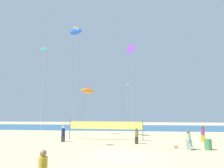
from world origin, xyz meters
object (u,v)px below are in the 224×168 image
at_px(kite_blue_inflatable, 76,32).
at_px(trash_barrel, 208,144).
at_px(kite_orange_inflatable, 88,91).
at_px(kite_cyan_diamond, 43,49).
at_px(beachgoer_olive_shirt, 137,135).
at_px(beach_handbag, 176,147).
at_px(volleyball_net, 105,126).
at_px(kite_white_diamond, 128,86).
at_px(folding_beach_chair, 189,144).
at_px(beachgoer_sage_shirt, 188,139).
at_px(beachgoer_navy_shirt, 63,133).
at_px(beachgoer_plum_shirt, 203,133).
at_px(kite_violet_delta, 131,49).

bearing_deg(kite_blue_inflatable, trash_barrel, -26.48).
height_order(kite_orange_inflatable, kite_cyan_diamond, kite_cyan_diamond).
distance_m(beachgoer_olive_shirt, beach_handbag, 4.43).
height_order(volleyball_net, kite_white_diamond, kite_white_diamond).
bearing_deg(folding_beach_chair, beach_handbag, -156.64).
relative_size(folding_beach_chair, kite_cyan_diamond, 0.09).
bearing_deg(volleyball_net, kite_cyan_diamond, -124.33).
xyz_separation_m(beachgoer_sage_shirt, kite_orange_inflatable, (-11.96, 12.40, 5.64)).
relative_size(beachgoer_olive_shirt, kite_white_diamond, 0.21).
relative_size(beachgoer_navy_shirt, kite_blue_inflatable, 0.12).
bearing_deg(beachgoer_olive_shirt, beachgoer_sage_shirt, 86.33).
xyz_separation_m(beachgoer_plum_shirt, beachgoer_olive_shirt, (-7.30, -2.37, -0.11)).
height_order(beach_handbag, kite_blue_inflatable, kite_blue_inflatable).
bearing_deg(trash_barrel, kite_orange_inflatable, 138.72).
xyz_separation_m(beach_handbag, kite_orange_inflatable, (-11.03, 11.58, 6.44)).
bearing_deg(kite_white_diamond, folding_beach_chair, -64.38).
height_order(beachgoer_plum_shirt, beachgoer_navy_shirt, beachgoer_plum_shirt).
distance_m(beachgoer_sage_shirt, kite_violet_delta, 20.93).
bearing_deg(beachgoer_plum_shirt, beachgoer_olive_shirt, -145.33).
height_order(beachgoer_sage_shirt, beach_handbag, beachgoer_sage_shirt).
relative_size(beachgoer_navy_shirt, folding_beach_chair, 1.96).
height_order(beachgoer_olive_shirt, beachgoer_navy_shirt, beachgoer_navy_shirt).
height_order(volleyball_net, kite_blue_inflatable, kite_blue_inflatable).
height_order(folding_beach_chair, kite_violet_delta, kite_violet_delta).
relative_size(trash_barrel, kite_blue_inflatable, 0.06).
bearing_deg(beachgoer_plum_shirt, beach_handbag, -110.70).
bearing_deg(kite_orange_inflatable, kite_violet_delta, 25.30).
relative_size(beachgoer_sage_shirt, kite_blue_inflatable, 0.12).
bearing_deg(trash_barrel, kite_violet_delta, 114.90).
distance_m(folding_beach_chair, kite_blue_inflatable, 20.02).
xyz_separation_m(beachgoer_navy_shirt, kite_blue_inflatable, (0.11, 3.45, 13.27)).
height_order(folding_beach_chair, kite_orange_inflatable, kite_orange_inflatable).
distance_m(beachgoer_plum_shirt, kite_orange_inflatable, 17.14).
distance_m(beachgoer_navy_shirt, kite_white_diamond, 12.88).
distance_m(trash_barrel, kite_cyan_diamond, 17.28).
xyz_separation_m(folding_beach_chair, kite_violet_delta, (-5.47, 15.06, 13.44)).
bearing_deg(beachgoer_olive_shirt, beachgoer_plum_shirt, 140.79).
relative_size(beachgoer_plum_shirt, kite_white_diamond, 0.24).
distance_m(beachgoer_plum_shirt, trash_barrel, 5.45).
bearing_deg(trash_barrel, kite_cyan_diamond, -174.85).
distance_m(volleyball_net, kite_blue_inflatable, 13.35).
xyz_separation_m(volleyball_net, kite_white_diamond, (2.41, 6.78, 5.57)).
xyz_separation_m(trash_barrel, kite_blue_inflatable, (-14.32, 7.13, 13.73)).
bearing_deg(kite_blue_inflatable, beachgoer_sage_shirt, -30.83).
xyz_separation_m(trash_barrel, kite_cyan_diamond, (-14.85, -1.34, 8.73)).
xyz_separation_m(folding_beach_chair, beach_handbag, (-1.08, 0.34, -0.34)).
bearing_deg(kite_violet_delta, beach_handbag, -73.42).
bearing_deg(kite_blue_inflatable, volleyball_net, -16.96).
xyz_separation_m(beachgoer_navy_shirt, kite_orange_inflatable, (0.75, 8.33, 5.64)).
xyz_separation_m(beachgoer_sage_shirt, kite_white_diamond, (-5.84, 12.97, 6.29)).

